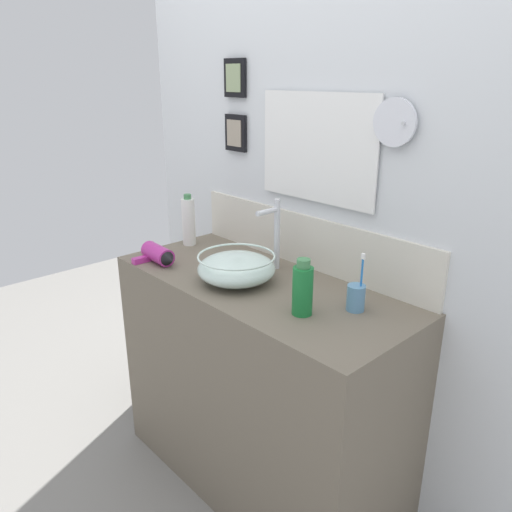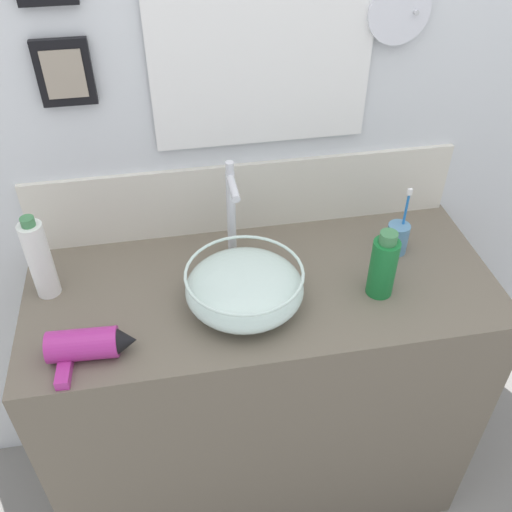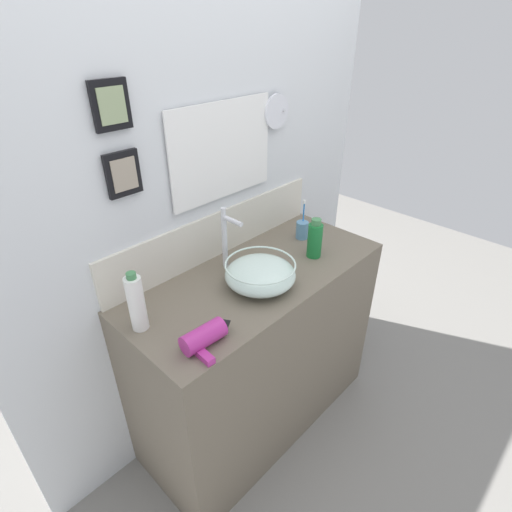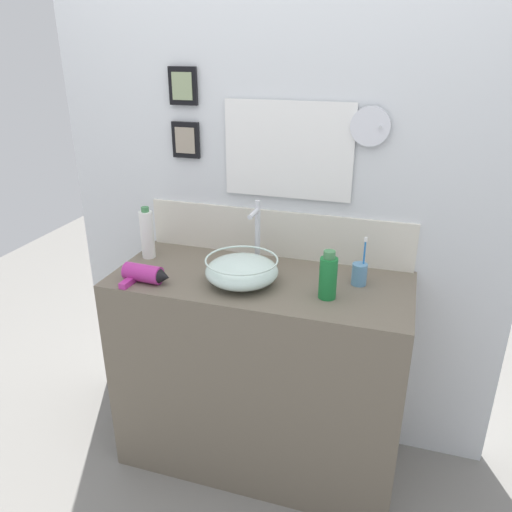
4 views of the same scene
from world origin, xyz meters
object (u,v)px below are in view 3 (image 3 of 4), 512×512
(toothbrush_cup, at_px, (302,230))
(lotion_bottle, at_px, (315,239))
(soap_dispenser, at_px, (136,303))
(hair_drier, at_px, (207,335))
(faucet, at_px, (226,235))
(glass_bowl_sink, at_px, (260,274))

(toothbrush_cup, relative_size, lotion_bottle, 1.05)
(toothbrush_cup, relative_size, soap_dispenser, 0.85)
(hair_drier, relative_size, lotion_bottle, 1.06)
(faucet, relative_size, hair_drier, 1.41)
(soap_dispenser, bearing_deg, faucet, 7.97)
(glass_bowl_sink, height_order, toothbrush_cup, toothbrush_cup)
(faucet, height_order, hair_drier, faucet)
(faucet, height_order, lotion_bottle, faucet)
(glass_bowl_sink, bearing_deg, lotion_bottle, -2.72)
(faucet, distance_m, soap_dispenser, 0.50)
(faucet, height_order, soap_dispenser, faucet)
(glass_bowl_sink, relative_size, hair_drier, 1.45)
(glass_bowl_sink, xyz_separation_m, faucet, (0.00, 0.20, 0.11))
(glass_bowl_sink, distance_m, faucet, 0.23)
(soap_dispenser, bearing_deg, lotion_bottle, -10.10)
(glass_bowl_sink, xyz_separation_m, hair_drier, (-0.37, -0.10, -0.02))
(faucet, relative_size, lotion_bottle, 1.50)
(soap_dispenser, bearing_deg, glass_bowl_sink, -15.16)
(soap_dispenser, bearing_deg, toothbrush_cup, 0.10)
(lotion_bottle, bearing_deg, toothbrush_cup, 55.95)
(glass_bowl_sink, relative_size, faucet, 1.02)
(faucet, height_order, toothbrush_cup, faucet)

